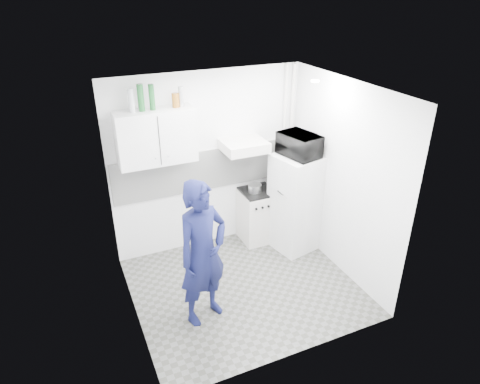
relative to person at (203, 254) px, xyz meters
name	(u,v)px	position (x,y,z in m)	size (l,w,h in m)	color
floor	(244,287)	(0.64, 0.28, -0.89)	(2.80, 2.80, 0.00)	#575754
ceiling	(245,90)	(0.64, 0.28, 1.71)	(2.80, 2.80, 0.00)	white
wall_back	(208,163)	(0.64, 1.53, 0.41)	(2.80, 2.80, 0.00)	white
wall_left	(125,224)	(-0.76, 0.28, 0.41)	(2.60, 2.60, 0.00)	white
wall_right	(342,179)	(2.04, 0.28, 0.41)	(2.60, 2.60, 0.00)	white
person	(203,254)	(0.00, 0.00, 0.00)	(0.65, 0.43, 1.78)	#11153E
stove	(257,216)	(1.32, 1.28, -0.49)	(0.50, 0.50, 0.80)	silver
fridge	(296,203)	(1.74, 0.88, -0.16)	(0.61, 0.61, 1.46)	white
stove_top	(258,191)	(1.32, 1.28, -0.07)	(0.48, 0.48, 0.03)	black
saucepan	(255,188)	(1.26, 1.27, 0.00)	(0.20, 0.20, 0.11)	silver
microwave	(300,145)	(1.74, 0.88, 0.73)	(0.39, 0.57, 0.32)	black
bottle_b	(131,101)	(-0.36, 1.36, 1.45)	(0.07, 0.07, 0.29)	#B2B7BC
bottle_c	(141,98)	(-0.25, 1.36, 1.47)	(0.08, 0.08, 0.33)	#144C1E
bottle_d	(152,97)	(-0.11, 1.36, 1.47)	(0.07, 0.07, 0.32)	#144C1E
canister_b	(176,100)	(0.18, 1.36, 1.40)	(0.09, 0.09, 0.18)	brown
bottle_e	(181,97)	(0.25, 1.36, 1.44)	(0.06, 0.06, 0.25)	silver
upper_cabinet	(156,137)	(-0.11, 1.36, 0.96)	(1.00, 0.35, 0.70)	white
range_hood	(244,146)	(1.09, 1.28, 0.68)	(0.60, 0.50, 0.14)	silver
backsplash	(209,169)	(0.64, 1.52, 0.31)	(2.74, 0.03, 0.60)	white
pipe_a	(290,151)	(1.94, 1.45, 0.41)	(0.05, 0.05, 2.60)	silver
pipe_b	(283,152)	(1.82, 1.45, 0.41)	(0.04, 0.04, 2.60)	silver
ceiling_spot_fixture	(315,81)	(1.64, 0.48, 1.68)	(0.10, 0.10, 0.02)	white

